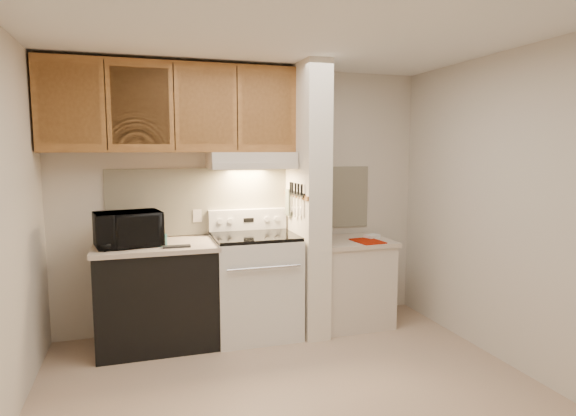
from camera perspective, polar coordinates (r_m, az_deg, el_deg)
name	(u,v)px	position (r m, az deg, el deg)	size (l,w,h in m)	color
floor	(293,392)	(3.67, 0.62, -21.02)	(3.60, 3.60, 0.00)	tan
ceiling	(294,30)	(3.34, 0.68, 20.39)	(3.60, 3.60, 0.00)	white
wall_back	(246,198)	(4.72, -4.98, 1.14)	(3.60, 0.02, 2.50)	beige
wall_right	(509,210)	(4.20, 24.72, -0.18)	(0.02, 3.00, 2.50)	beige
backsplash	(246,200)	(4.71, -4.95, 0.95)	(2.60, 0.02, 0.63)	#F9EFCA
range_body	(255,286)	(4.54, -3.93, -9.25)	(0.76, 0.65, 0.92)	silver
oven_window	(264,292)	(4.23, -2.92, -9.88)	(0.50, 0.01, 0.30)	black
oven_handle	(264,268)	(4.14, -2.81, -7.11)	(0.02, 0.02, 0.65)	silver
cooktop	(255,236)	(4.43, -3.98, -3.34)	(0.74, 0.64, 0.03)	black
range_backguard	(248,219)	(4.69, -4.80, -1.36)	(0.76, 0.08, 0.20)	silver
range_display	(249,220)	(4.65, -4.68, -1.43)	(0.10, 0.01, 0.04)	black
range_knob_left_outer	(220,221)	(4.59, -8.09, -1.58)	(0.05, 0.05, 0.02)	silver
range_knob_left_inner	(230,221)	(4.61, -6.86, -1.53)	(0.05, 0.05, 0.02)	silver
range_knob_right_inner	(267,219)	(4.69, -2.53, -1.34)	(0.05, 0.05, 0.02)	silver
range_knob_right_outer	(277,219)	(4.71, -1.35, -1.29)	(0.05, 0.05, 0.02)	silver
dishwasher_front	(157,297)	(4.45, -15.24, -10.17)	(1.00, 0.63, 0.87)	black
left_countertop	(156,246)	(4.34, -15.43, -4.40)	(1.04, 0.67, 0.04)	beige
spoon_rest	(177,246)	(4.14, -13.04, -4.46)	(0.23, 0.07, 0.02)	black
teal_jar	(162,240)	(4.23, -14.73, -3.69)	(0.09, 0.09, 0.10)	#2D6766
outlet	(197,216)	(4.64, -10.70, -0.92)	(0.08, 0.01, 0.12)	beige
microwave	(128,229)	(4.29, -18.43, -2.38)	(0.53, 0.36, 0.29)	black
partition_pillar	(307,200)	(4.53, 2.30, 0.92)	(0.22, 0.70, 2.50)	silver
pillar_trim	(296,195)	(4.48, 0.90, 1.51)	(0.01, 0.70, 0.04)	#955F2D
knife_strip	(297,194)	(4.43, 1.03, 1.71)	(0.02, 0.42, 0.04)	black
knife_blade_a	(301,206)	(4.29, 1.55, 0.19)	(0.01, 0.04, 0.16)	silver
knife_handle_a	(302,190)	(4.26, 1.62, 2.17)	(0.02, 0.02, 0.10)	black
knife_blade_b	(298,207)	(4.36, 1.23, 0.16)	(0.01, 0.04, 0.18)	silver
knife_handle_b	(298,189)	(4.34, 1.24, 2.26)	(0.02, 0.02, 0.10)	black
knife_blade_c	(295,207)	(4.45, 0.83, 0.18)	(0.01, 0.04, 0.20)	silver
knife_handle_c	(295,188)	(4.42, 0.89, 2.34)	(0.02, 0.02, 0.10)	black
knife_blade_d	(292,203)	(4.53, 0.52, 0.54)	(0.01, 0.04, 0.16)	silver
knife_handle_d	(292,188)	(4.51, 0.53, 2.43)	(0.02, 0.02, 0.10)	black
knife_blade_e	(290,204)	(4.59, 0.26, 0.51)	(0.01, 0.04, 0.18)	silver
knife_handle_e	(291,187)	(4.56, 0.31, 2.49)	(0.02, 0.02, 0.10)	black
oven_mitt	(288,202)	(4.65, 0.06, 0.67)	(0.03, 0.11, 0.25)	slate
right_cab_base	(351,284)	(4.86, 7.43, -8.88)	(0.70, 0.60, 0.81)	beige
right_countertop	(351,241)	(4.76, 7.51, -3.95)	(0.74, 0.64, 0.04)	beige
red_folder	(368,241)	(4.67, 9.41, -3.89)	(0.23, 0.32, 0.01)	#951300
white_box	(372,236)	(4.84, 9.93, -3.34)	(0.15, 0.10, 0.04)	white
range_hood	(251,160)	(4.48, -4.42, 5.65)	(0.78, 0.44, 0.15)	beige
hood_lip	(256,166)	(4.28, -3.79, 5.00)	(0.78, 0.04, 0.06)	beige
upper_cabinets	(173,108)	(4.44, -13.50, 11.41)	(2.18, 0.33, 0.77)	#955F2D
cab_door_a	(69,104)	(4.30, -24.50, 11.15)	(0.46, 0.01, 0.63)	#955F2D
cab_gap_a	(106,105)	(4.27, -20.80, 11.34)	(0.01, 0.01, 0.73)	black
cab_door_b	(141,106)	(4.27, -17.08, 11.49)	(0.46, 0.01, 0.63)	#955F2D
cab_gap_b	(174,107)	(4.28, -13.35, 11.59)	(0.01, 0.01, 0.73)	black
cab_door_c	(206,108)	(4.31, -9.66, 11.65)	(0.46, 0.01, 0.63)	#955F2D
cab_gap_c	(237,108)	(4.35, -6.03, 11.66)	(0.01, 0.01, 0.73)	black
cab_door_d	(267,109)	(4.42, -2.49, 11.62)	(0.46, 0.01, 0.63)	#955F2D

